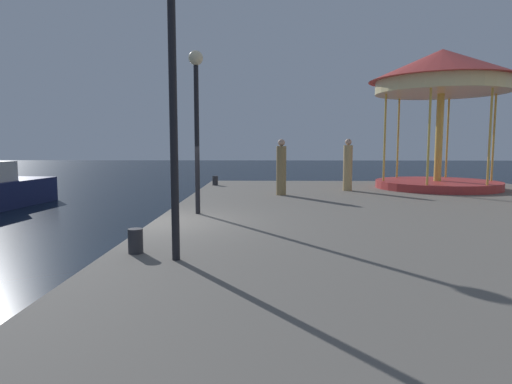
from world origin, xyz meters
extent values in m
plane|color=black|center=(0.00, 0.00, 0.00)|extent=(120.00, 120.00, 0.00)
cube|color=slate|center=(6.71, 0.00, 0.40)|extent=(13.42, 22.63, 0.80)
cube|color=#19214C|center=(-8.24, 7.89, 0.54)|extent=(2.46, 4.85, 1.08)
cube|color=#4C6070|center=(-8.23, 7.95, 1.64)|extent=(1.20, 0.22, 0.36)
cylinder|color=#B23333|center=(9.44, 7.82, 0.95)|extent=(4.77, 4.77, 0.30)
cylinder|color=gold|center=(9.44, 7.82, 2.81)|extent=(0.28, 0.28, 3.42)
cylinder|color=#F2E099|center=(9.44, 7.82, 4.77)|extent=(5.02, 5.02, 0.50)
cone|color=#C63D38|center=(9.44, 7.82, 5.62)|extent=(5.57, 5.57, 1.21)
cylinder|color=gold|center=(11.58, 7.82, 2.81)|extent=(0.08, 0.08, 3.42)
cylinder|color=gold|center=(10.51, 9.67, 2.81)|extent=(0.08, 0.08, 3.42)
cylinder|color=gold|center=(8.37, 9.67, 2.81)|extent=(0.08, 0.08, 3.42)
cylinder|color=gold|center=(7.30, 7.82, 2.81)|extent=(0.08, 0.08, 3.42)
cylinder|color=gold|center=(8.37, 5.97, 2.81)|extent=(0.08, 0.08, 3.42)
cylinder|color=gold|center=(10.51, 5.97, 2.81)|extent=(0.08, 0.08, 3.42)
cylinder|color=black|center=(1.23, -3.40, 2.92)|extent=(0.12, 0.12, 4.24)
cylinder|color=black|center=(0.87, 1.13, 2.64)|extent=(0.12, 0.12, 3.68)
sphere|color=#F9E5B2|center=(0.87, 1.13, 4.66)|extent=(0.36, 0.36, 0.36)
cylinder|color=#2D2D33|center=(0.49, -2.99, 1.00)|extent=(0.24, 0.24, 0.40)
cylinder|color=#2D2D33|center=(0.41, 8.95, 1.00)|extent=(0.24, 0.24, 0.40)
cylinder|color=#937A4C|center=(3.13, 5.35, 1.65)|extent=(0.34, 0.34, 1.69)
sphere|color=tan|center=(3.13, 5.35, 2.61)|extent=(0.24, 0.24, 0.24)
cylinder|color=tan|center=(5.70, 6.90, 1.66)|extent=(0.34, 0.34, 1.72)
sphere|color=tan|center=(5.70, 6.90, 2.64)|extent=(0.24, 0.24, 0.24)
camera|label=1|loc=(2.60, -10.01, 2.56)|focal=31.17mm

